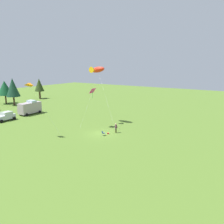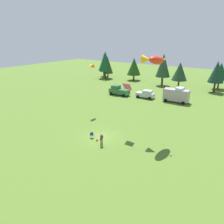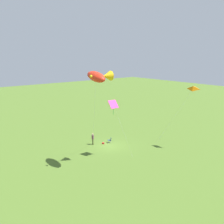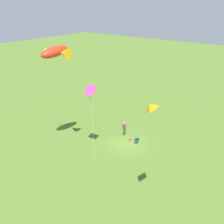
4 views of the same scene
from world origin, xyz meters
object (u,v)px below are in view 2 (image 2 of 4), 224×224
(truck_green_flatbed, at_px, (119,91))
(folding_chair, at_px, (92,135))
(person_kite_flyer, at_px, (101,138))
(backpack_on_grass, at_px, (97,140))
(van_motorhome_grey, at_px, (176,95))
(kite_delta_orange, at_px, (93,65))
(kite_large_fish, at_px, (154,60))
(kite_diamond_rainbow, at_px, (127,87))
(car_silver_compact, at_px, (146,94))

(truck_green_flatbed, bearing_deg, folding_chair, 111.65)
(folding_chair, height_order, truck_green_flatbed, truck_green_flatbed)
(folding_chair, bearing_deg, person_kite_flyer, 10.31)
(person_kite_flyer, bearing_deg, folding_chair, 175.23)
(backpack_on_grass, height_order, van_motorhome_grey, van_motorhome_grey)
(person_kite_flyer, height_order, backpack_on_grass, person_kite_flyer)
(folding_chair, bearing_deg, truck_green_flatbed, 146.40)
(truck_green_flatbed, bearing_deg, kite_delta_orange, 100.27)
(backpack_on_grass, distance_m, kite_large_fish, 13.40)
(backpack_on_grass, height_order, kite_delta_orange, kite_delta_orange)
(folding_chair, height_order, kite_diamond_rainbow, kite_diamond_rainbow)
(truck_green_flatbed, height_order, car_silver_compact, truck_green_flatbed)
(folding_chair, distance_m, van_motorhome_grey, 24.75)
(backpack_on_grass, distance_m, car_silver_compact, 24.23)
(van_motorhome_grey, bearing_deg, kite_diamond_rainbow, -94.36)
(person_kite_flyer, xyz_separation_m, kite_large_fish, (3.74, 6.91, 9.85))
(folding_chair, height_order, van_motorhome_grey, van_motorhome_grey)
(kite_diamond_rainbow, relative_size, kite_delta_orange, 0.82)
(person_kite_flyer, height_order, kite_diamond_rainbow, kite_diamond_rainbow)
(backpack_on_grass, height_order, kite_diamond_rainbow, kite_diamond_rainbow)
(car_silver_compact, bearing_deg, van_motorhome_grey, 3.22)
(car_silver_compact, height_order, kite_delta_orange, kite_delta_orange)
(folding_chair, height_order, car_silver_compact, car_silver_compact)
(folding_chair, bearing_deg, backpack_on_grass, 19.46)
(car_silver_compact, xyz_separation_m, kite_delta_orange, (-3.78, -14.33, 7.88))
(folding_chair, xyz_separation_m, kite_diamond_rainbow, (2.98, 4.51, 6.49))
(folding_chair, xyz_separation_m, kite_large_fish, (6.25, 5.89, 10.38))
(backpack_on_grass, bearing_deg, kite_large_fish, 50.34)
(person_kite_flyer, height_order, truck_green_flatbed, truck_green_flatbed)
(person_kite_flyer, xyz_separation_m, truck_green_flatbed, (-12.46, 23.30, 0.08))
(car_silver_compact, height_order, kite_diamond_rainbow, kite_diamond_rainbow)
(kite_delta_orange, bearing_deg, backpack_on_grass, -49.33)
(kite_large_fish, height_order, kite_delta_orange, kite_large_fish)
(person_kite_flyer, distance_m, car_silver_compact, 25.23)
(backpack_on_grass, relative_size, kite_diamond_rainbow, 0.04)
(kite_large_fish, bearing_deg, car_silver_compact, 118.20)
(person_kite_flyer, distance_m, kite_diamond_rainbow, 8.14)
(kite_large_fish, distance_m, kite_delta_orange, 13.82)
(truck_green_flatbed, distance_m, kite_large_fish, 25.02)
(kite_diamond_rainbow, distance_m, kite_delta_orange, 11.20)
(car_silver_compact, bearing_deg, backpack_on_grass, -83.70)
(folding_chair, distance_m, car_silver_compact, 23.78)
(kite_large_fish, bearing_deg, person_kite_flyer, -118.42)
(car_silver_compact, relative_size, van_motorhome_grey, 0.79)
(folding_chair, xyz_separation_m, car_silver_compact, (-3.23, 23.55, 0.46))
(kite_diamond_rainbow, bearing_deg, car_silver_compact, 108.05)
(kite_large_fish, distance_m, kite_diamond_rainbow, 5.26)
(person_kite_flyer, bearing_deg, van_motorhome_grey, 104.55)
(van_motorhome_grey, bearing_deg, truck_green_flatbed, -173.24)
(backpack_on_grass, bearing_deg, car_silver_compact, 100.40)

